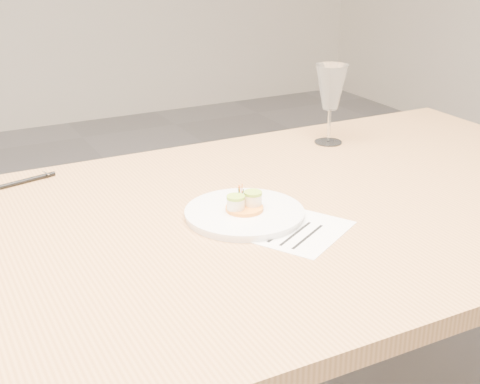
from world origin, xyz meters
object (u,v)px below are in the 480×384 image
dinner_plate (245,212)px  wine_glass_2 (331,89)px  dining_table (143,267)px  ballpoint_pen (25,181)px  recipe_sheet (280,226)px

dinner_plate → wine_glass_2: (0.45, 0.34, 0.14)m
dining_table → wine_glass_2: 0.79m
dining_table → wine_glass_2: bearing=26.2°
dinner_plate → wine_glass_2: size_ratio=1.14×
dinner_plate → dining_table: bearing=178.0°
ballpoint_pen → dining_table: bearing=-84.9°
recipe_sheet → ballpoint_pen: (-0.42, 0.49, 0.00)m
dinner_plate → ballpoint_pen: (-0.37, 0.42, -0.01)m
dinner_plate → recipe_sheet: size_ratio=0.79×
recipe_sheet → wine_glass_2: wine_glass_2 is taller
wine_glass_2 → ballpoint_pen: bearing=174.7°
recipe_sheet → wine_glass_2: (0.41, 0.42, 0.15)m
recipe_sheet → ballpoint_pen: bearing=100.2°
ballpoint_pen → wine_glass_2: bearing=-19.6°
dining_table → ballpoint_pen: (-0.15, 0.41, 0.07)m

